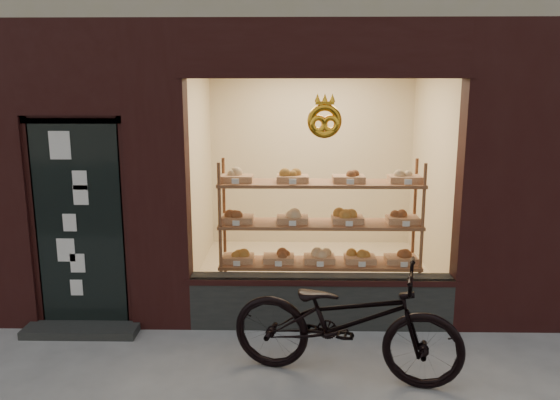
{
  "coord_description": "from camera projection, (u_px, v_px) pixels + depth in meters",
  "views": [
    {
      "loc": [
        0.12,
        -3.24,
        2.47
      ],
      "look_at": [
        0.02,
        2.0,
        1.38
      ],
      "focal_mm": 35.0,
      "sensor_mm": 36.0,
      "label": 1
    }
  ],
  "objects": [
    {
      "name": "bicycle",
      "position": [
        345.0,
        320.0,
        4.65
      ],
      "size": [
        2.09,
        1.16,
        1.04
      ],
      "primitive_type": "imported",
      "rotation": [
        0.0,
        0.0,
        1.32
      ],
      "color": "black",
      "rests_on": "ground"
    },
    {
      "name": "display_shelf",
      "position": [
        320.0,
        237.0,
        5.99
      ],
      "size": [
        2.2,
        0.45,
        1.7
      ],
      "color": "brown",
      "rests_on": "ground"
    }
  ]
}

